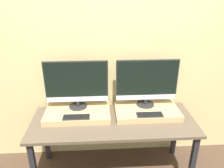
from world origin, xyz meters
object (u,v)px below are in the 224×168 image
at_px(keyboard_left, 76,117).
at_px(keyboard_right, 150,115).
at_px(monitor_left, 77,83).
at_px(monitor_right, 147,82).

bearing_deg(keyboard_left, keyboard_right, 0.00).
xyz_separation_m(monitor_left, keyboard_right, (0.76, -0.23, -0.28)).
relative_size(keyboard_left, monitor_right, 0.41).
height_order(keyboard_left, keyboard_right, same).
bearing_deg(keyboard_left, monitor_left, 90.00).
relative_size(keyboard_left, keyboard_right, 1.00).
distance_m(keyboard_left, monitor_right, 0.84).
bearing_deg(keyboard_right, monitor_right, 90.00).
bearing_deg(monitor_right, keyboard_right, -90.00).
bearing_deg(keyboard_right, keyboard_left, 180.00).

